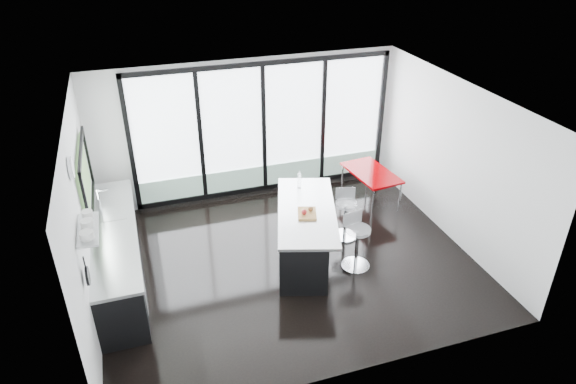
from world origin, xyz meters
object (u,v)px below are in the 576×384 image
object	(u,v)px
red_table	(370,187)
bar_stool_near	(357,248)
island	(302,232)
bar_stool_far	(345,220)

from	to	relation	value
red_table	bar_stool_near	bearing A→B (deg)	-121.82
red_table	island	bearing A→B (deg)	-146.06
bar_stool_far	island	bearing A→B (deg)	-148.31
island	bar_stool_far	world-z (taller)	island
red_table	bar_stool_far	bearing A→B (deg)	-134.36
island	bar_stool_far	distance (m)	0.96
bar_stool_near	red_table	bearing A→B (deg)	45.44
bar_stool_far	bar_stool_near	bearing A→B (deg)	-86.65
bar_stool_near	red_table	distance (m)	2.20
bar_stool_near	island	bearing A→B (deg)	128.60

